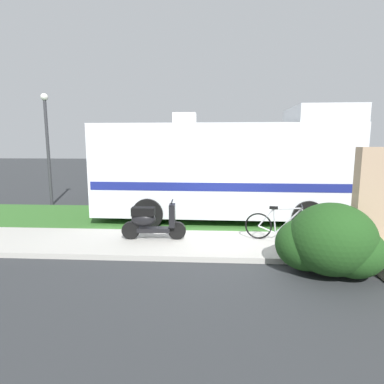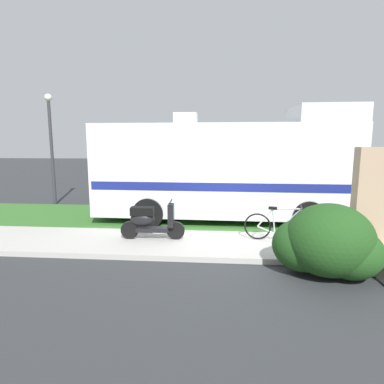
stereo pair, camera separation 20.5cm
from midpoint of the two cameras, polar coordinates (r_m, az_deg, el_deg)
name	(u,v)px [view 2 (the right image)]	position (r m, az deg, el deg)	size (l,w,h in m)	color
ground_plane	(221,233)	(8.80, 6.03, -7.47)	(80.00, 80.00, 0.00)	#2D3033
sidewalk	(222,245)	(7.64, 6.22, -9.58)	(24.00, 2.00, 0.12)	#ADAAA3
grass_strip	(221,219)	(10.24, 5.87, -4.89)	(24.00, 3.40, 0.08)	#336628
motorhome_rv	(226,169)	(9.94, 6.80, 4.25)	(7.78, 2.69, 3.53)	silver
scooter	(150,221)	(7.81, -6.87, -5.22)	(1.59, 0.50, 0.97)	black
bicycle	(280,226)	(7.90, 16.50, -6.00)	(1.71, 0.55, 0.88)	black
pickup_truck_near	(178,177)	(14.38, -2.10, 2.81)	(5.39, 2.30, 1.76)	#B7B29E
pickup_truck_far	(345,171)	(19.30, 26.31, 3.44)	(5.66, 2.45, 1.74)	#1E478C
bush_by_porch	(327,244)	(6.40, 24.20, -8.57)	(1.91, 1.43, 1.35)	#1E4719
bottle_green	(351,239)	(8.47, 27.59, -7.61)	(0.06, 0.06, 0.22)	#B2B2B7
bottle_spare	(375,247)	(8.06, 31.01, -8.63)	(0.06, 0.06, 0.24)	#19722D
street_lamp_post	(51,139)	(13.69, -23.86, 8.84)	(0.28, 0.28, 4.35)	#333338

